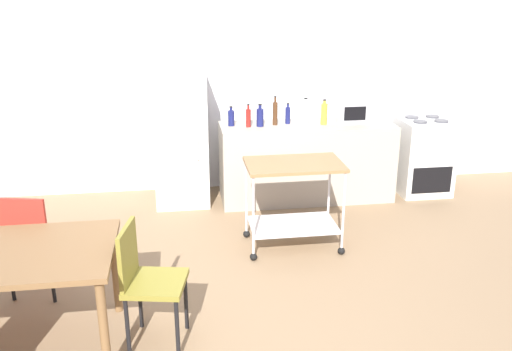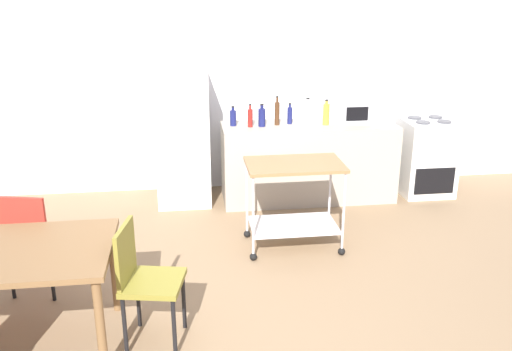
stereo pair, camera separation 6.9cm
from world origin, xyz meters
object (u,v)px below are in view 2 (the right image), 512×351
at_px(chair_olive, 143,276).
at_px(bottle_sparkling_water, 290,115).
at_px(chair_red, 32,235).
at_px(bottle_soda, 277,113).
at_px(stove_oven, 425,157).
at_px(bottle_soy_sauce, 307,114).
at_px(bottle_vinegar, 250,117).
at_px(bottle_wine, 326,114).
at_px(refrigerator, 182,137).
at_px(bottle_sesame_oil, 262,117).
at_px(kitchen_cart, 294,191).
at_px(microwave, 356,110).
at_px(bottle_hot_sauce, 233,118).

height_order(chair_olive, bottle_sparkling_water, bottle_sparkling_water).
distance_m(chair_red, bottle_soda, 2.99).
relative_size(stove_oven, bottle_soy_sauce, 2.93).
height_order(bottle_vinegar, bottle_wine, bottle_wine).
bearing_deg(stove_oven, chair_olive, -140.68).
bearing_deg(bottle_wine, bottle_sparkling_water, 165.68).
height_order(stove_oven, refrigerator, refrigerator).
distance_m(bottle_sesame_oil, bottle_wine, 0.74).
distance_m(kitchen_cart, bottle_soy_sauce, 1.35).
relative_size(bottle_sesame_oil, bottle_sparkling_water, 1.07).
bearing_deg(chair_red, refrigerator, -109.12).
xyz_separation_m(kitchen_cart, bottle_soy_sauce, (0.39, 1.21, 0.46)).
bearing_deg(bottle_vinegar, microwave, 4.48).
relative_size(chair_olive, bottle_hot_sauce, 3.98).
bearing_deg(kitchen_cart, bottle_sparkling_water, 81.29).
bearing_deg(refrigerator, microwave, -0.39).
xyz_separation_m(chair_olive, bottle_soy_sauce, (1.71, 2.57, 0.52)).
bearing_deg(bottle_vinegar, chair_olive, -112.24).
height_order(bottle_sparkling_water, bottle_wine, bottle_wine).
height_order(kitchen_cart, bottle_vinegar, bottle_vinegar).
distance_m(chair_red, bottle_vinegar, 2.72).
bearing_deg(bottle_soda, bottle_vinegar, -170.60).
bearing_deg(bottle_wine, bottle_soy_sauce, 179.68).
relative_size(bottle_hot_sauce, bottle_vinegar, 0.86).
relative_size(refrigerator, bottle_vinegar, 5.94).
xyz_separation_m(kitchen_cart, bottle_hot_sauce, (-0.45, 1.31, 0.42)).
xyz_separation_m(chair_red, bottle_vinegar, (1.98, 1.80, 0.49)).
distance_m(kitchen_cart, bottle_sparkling_water, 1.40).
relative_size(chair_olive, stove_oven, 0.97).
xyz_separation_m(bottle_soda, bottle_soy_sauce, (0.34, -0.06, -0.01)).
relative_size(chair_olive, bottle_sesame_oil, 3.48).
xyz_separation_m(stove_oven, kitchen_cart, (-1.87, -1.26, 0.12)).
xyz_separation_m(stove_oven, bottle_soy_sauce, (-1.48, -0.04, 0.58)).
bearing_deg(chair_red, chair_olive, 153.05).
height_order(stove_oven, bottle_sparkling_water, bottle_sparkling_water).
bearing_deg(bottle_soda, bottle_soy_sauce, -10.54).
height_order(kitchen_cart, bottle_soda, bottle_soda).
height_order(chair_red, microwave, microwave).
height_order(bottle_soda, microwave, bottle_soda).
distance_m(bottle_wine, microwave, 0.40).
distance_m(kitchen_cart, microwave, 1.71).
bearing_deg(microwave, stove_oven, -4.38).
bearing_deg(microwave, bottle_vinegar, -175.52).
bearing_deg(stove_oven, chair_red, -155.95).
bearing_deg(microwave, bottle_hot_sauce, -179.32).
xyz_separation_m(stove_oven, refrigerator, (-2.90, 0.08, 0.32)).
height_order(chair_olive, bottle_soy_sauce, bottle_soy_sauce).
height_order(bottle_sesame_oil, microwave, microwave).
height_order(bottle_soy_sauce, bottle_wine, bottle_soy_sauce).
bearing_deg(bottle_hot_sauce, bottle_soda, -3.35).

